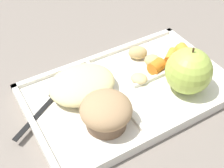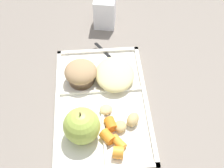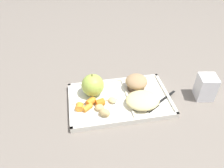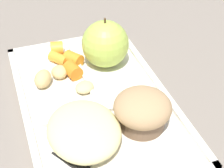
% 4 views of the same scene
% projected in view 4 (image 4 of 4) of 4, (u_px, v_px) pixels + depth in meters
% --- Properties ---
extents(ground, '(6.00, 6.00, 0.00)m').
position_uv_depth(ground, '(95.00, 107.00, 0.59)').
color(ground, slate).
extents(lunch_tray, '(0.37, 0.23, 0.02)m').
position_uv_depth(lunch_tray, '(95.00, 103.00, 0.59)').
color(lunch_tray, silver).
rests_on(lunch_tray, ground).
extents(green_apple, '(0.08, 0.08, 0.09)m').
position_uv_depth(green_apple, '(105.00, 44.00, 0.64)').
color(green_apple, '#A8C14C').
rests_on(green_apple, lunch_tray).
extents(bran_muffin, '(0.08, 0.08, 0.06)m').
position_uv_depth(bran_muffin, '(142.00, 110.00, 0.52)').
color(bran_muffin, brown).
rests_on(bran_muffin, lunch_tray).
extents(carrot_slice_small, '(0.04, 0.04, 0.02)m').
position_uv_depth(carrot_slice_small, '(59.00, 59.00, 0.66)').
color(carrot_slice_small, orange).
rests_on(carrot_slice_small, lunch_tray).
extents(carrot_slice_large, '(0.04, 0.03, 0.03)m').
position_uv_depth(carrot_slice_large, '(73.00, 70.00, 0.62)').
color(carrot_slice_large, orange).
rests_on(carrot_slice_large, lunch_tray).
extents(carrot_slice_diagonal, '(0.04, 0.04, 0.03)m').
position_uv_depth(carrot_slice_diagonal, '(73.00, 59.00, 0.65)').
color(carrot_slice_diagonal, orange).
rests_on(carrot_slice_diagonal, lunch_tray).
extents(carrot_slice_back, '(0.03, 0.03, 0.03)m').
position_uv_depth(carrot_slice_back, '(57.00, 49.00, 0.68)').
color(carrot_slice_back, orange).
rests_on(carrot_slice_back, lunch_tray).
extents(potato_chunk_golden, '(0.05, 0.04, 0.03)m').
position_uv_depth(potato_chunk_golden, '(43.00, 79.00, 0.60)').
color(potato_chunk_golden, tan).
rests_on(potato_chunk_golden, lunch_tray).
extents(potato_chunk_corner, '(0.04, 0.03, 0.02)m').
position_uv_depth(potato_chunk_corner, '(59.00, 72.00, 0.62)').
color(potato_chunk_corner, tan).
rests_on(potato_chunk_corner, lunch_tray).
extents(potato_chunk_browned, '(0.04, 0.04, 0.02)m').
position_uv_depth(potato_chunk_browned, '(85.00, 87.00, 0.60)').
color(potato_chunk_browned, tan).
rests_on(potato_chunk_browned, lunch_tray).
extents(egg_noodle_pile, '(0.12, 0.10, 0.04)m').
position_uv_depth(egg_noodle_pile, '(84.00, 130.00, 0.50)').
color(egg_noodle_pile, beige).
rests_on(egg_noodle_pile, lunch_tray).
extents(meatball_back, '(0.03, 0.03, 0.03)m').
position_uv_depth(meatball_back, '(64.00, 134.00, 0.50)').
color(meatball_back, '#755B4C').
rests_on(meatball_back, lunch_tray).
extents(meatball_side, '(0.03, 0.03, 0.03)m').
position_uv_depth(meatball_side, '(79.00, 130.00, 0.51)').
color(meatball_side, brown).
rests_on(meatball_side, lunch_tray).
extents(meatball_center, '(0.03, 0.03, 0.03)m').
position_uv_depth(meatball_center, '(84.00, 116.00, 0.53)').
color(meatball_center, brown).
rests_on(meatball_center, lunch_tray).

